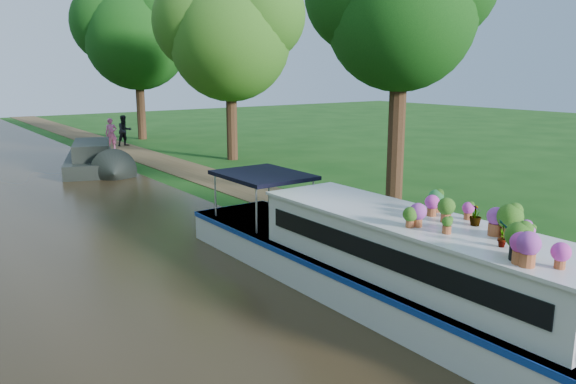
{
  "coord_description": "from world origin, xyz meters",
  "views": [
    {
      "loc": [
        -9.98,
        -9.94,
        4.57
      ],
      "look_at": [
        -1.26,
        2.13,
        1.3
      ],
      "focal_mm": 35.0,
      "sensor_mm": 36.0,
      "label": 1
    }
  ],
  "objects": [
    {
      "name": "canal_water",
      "position": [
        -6.0,
        0.0,
        0.01
      ],
      "size": [
        10.0,
        100.0,
        0.02
      ],
      "primitive_type": "cube",
      "color": "black",
      "rests_on": "ground"
    },
    {
      "name": "pedestrian_pink",
      "position": [
        0.65,
        22.2,
        0.92
      ],
      "size": [
        0.75,
        0.61,
        1.79
      ],
      "primitive_type": "imported",
      "rotation": [
        0.0,
        0.0,
        -0.32
      ],
      "color": "#D9596F",
      "rests_on": "towpath"
    },
    {
      "name": "plant_boat",
      "position": [
        -2.25,
        -3.3,
        0.85
      ],
      "size": [
        2.29,
        13.52,
        2.31
      ],
      "color": "silver",
      "rests_on": "canal_water"
    },
    {
      "name": "pedestrian_dark",
      "position": [
        1.77,
        23.1,
        0.95
      ],
      "size": [
        1.0,
        0.83,
        1.85
      ],
      "primitive_type": "imported",
      "rotation": [
        0.0,
        0.0,
        0.16
      ],
      "color": "black",
      "rests_on": "towpath"
    },
    {
      "name": "second_boat",
      "position": [
        -2.37,
        15.97,
        0.54
      ],
      "size": [
        3.78,
        7.24,
        1.32
      ],
      "rotation": [
        0.0,
        0.0,
        -0.33
      ],
      "color": "black",
      "rests_on": "canal_water"
    },
    {
      "name": "tree_near_mid",
      "position": [
        4.48,
        15.08,
        6.44
      ],
      "size": [
        6.9,
        6.6,
        9.4
      ],
      "color": "#321D10",
      "rests_on": "ground"
    },
    {
      "name": "tree_near_overhang",
      "position": [
        3.79,
        3.06,
        6.6
      ],
      "size": [
        5.52,
        5.28,
        8.99
      ],
      "color": "#321D10",
      "rests_on": "ground"
    },
    {
      "name": "verge_plant",
      "position": [
        -0.44,
        -0.82,
        0.24
      ],
      "size": [
        0.5,
        0.45,
        0.48
      ],
      "primitive_type": "imported",
      "rotation": [
        0.0,
        0.0,
        0.2
      ],
      "color": "#25651E",
      "rests_on": "ground"
    },
    {
      "name": "tree_near_far",
      "position": [
        3.98,
        26.09,
        7.05
      ],
      "size": [
        7.59,
        7.26,
        10.3
      ],
      "color": "#321D10",
      "rests_on": "ground"
    },
    {
      "name": "ground",
      "position": [
        0.0,
        0.0,
        0.0
      ],
      "size": [
        100.0,
        100.0,
        0.0
      ],
      "primitive_type": "plane",
      "color": "#123D0F",
      "rests_on": "ground"
    },
    {
      "name": "towpath",
      "position": [
        1.2,
        0.0,
        0.01
      ],
      "size": [
        2.2,
        100.0,
        0.03
      ],
      "primitive_type": "cube",
      "color": "#4C3B23",
      "rests_on": "ground"
    }
  ]
}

